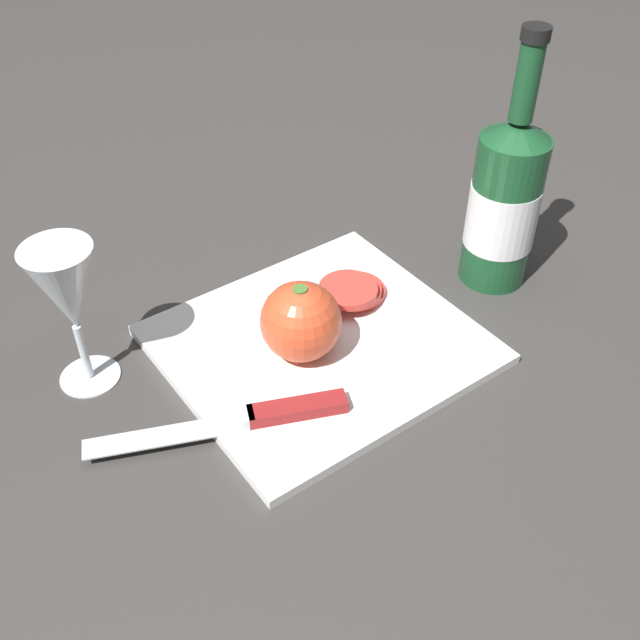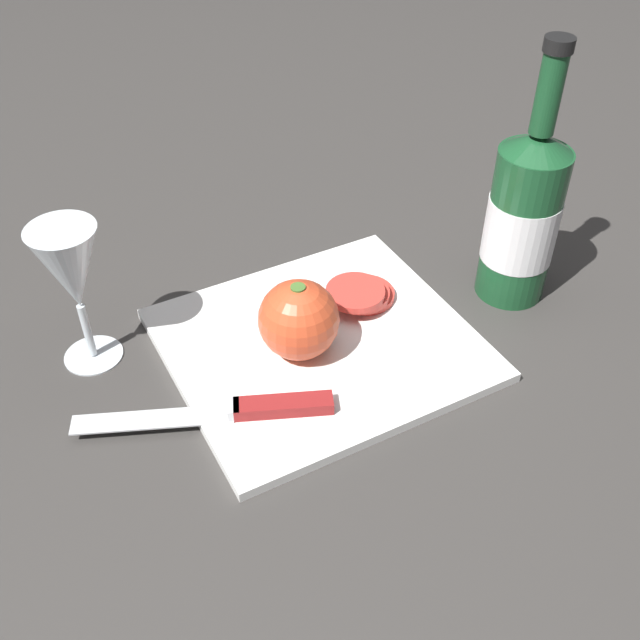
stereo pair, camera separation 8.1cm
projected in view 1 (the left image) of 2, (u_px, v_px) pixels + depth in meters
ground_plane at (318, 329)px, 0.86m from camera, size 3.00×3.00×0.00m
cutting_board at (320, 344)px, 0.84m from camera, size 0.33×0.30×0.01m
wine_bottle at (504, 203)px, 0.87m from camera, size 0.08×0.08×0.31m
wine_glass at (67, 295)px, 0.73m from camera, size 0.07×0.07×0.17m
whole_tomato at (301, 321)px, 0.79m from camera, size 0.09×0.09×0.09m
knife at (269, 414)px, 0.74m from camera, size 0.25×0.12×0.01m
tomato_slice_stack_near at (352, 291)px, 0.88m from camera, size 0.09×0.08×0.02m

